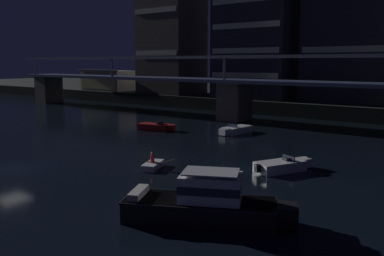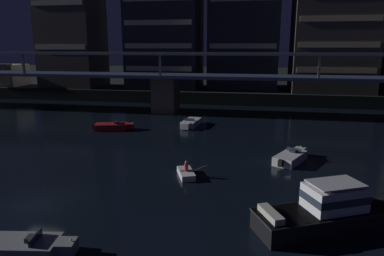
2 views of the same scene
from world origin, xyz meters
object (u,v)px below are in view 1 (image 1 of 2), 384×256
tower_west_tall (260,39)px  speedboat_near_center (156,127)px  speedboat_mid_center (282,166)px  river_bridge (235,89)px  dinghy_with_paddler (153,165)px  cabin_cruiser_near_left (206,203)px  speedboat_mid_right (236,130)px  waterfront_pavilion (108,80)px

tower_west_tall → speedboat_near_center: (0.29, -28.06, -12.15)m
speedboat_near_center → speedboat_mid_center: size_ratio=1.05×
river_bridge → dinghy_with_paddler: size_ratio=34.19×
cabin_cruiser_near_left → speedboat_mid_center: cabin_cruiser_near_left is taller
speedboat_mid_center → speedboat_mid_right: size_ratio=0.94×
river_bridge → dinghy_with_paddler: river_bridge is taller
speedboat_near_center → river_bridge: bearing=75.8°
river_bridge → speedboat_near_center: river_bridge is taller
river_bridge → speedboat_near_center: size_ratio=18.56×
speedboat_mid_center → speedboat_mid_right: (-11.74, 12.84, 0.00)m
speedboat_mid_center → dinghy_with_paddler: size_ratio=1.75×
speedboat_mid_center → tower_west_tall: bearing=120.0°
tower_west_tall → cabin_cruiser_near_left: 55.15m
tower_west_tall → dinghy_with_paddler: (12.61, -42.38, -12.29)m
speedboat_mid_center → dinghy_with_paddler: bearing=-148.3°
cabin_cruiser_near_left → dinghy_with_paddler: size_ratio=3.23×
waterfront_pavilion → speedboat_mid_right: bearing=-25.0°
waterfront_pavilion → speedboat_near_center: 44.75m
river_bridge → cabin_cruiser_near_left: bearing=-61.5°
cabin_cruiser_near_left → speedboat_mid_right: size_ratio=1.74×
waterfront_pavilion → dinghy_with_paddler: bearing=-39.0°
river_bridge → waterfront_pavilion: bearing=163.4°
waterfront_pavilion → dinghy_with_paddler: size_ratio=4.39×
waterfront_pavilion → speedboat_mid_right: waterfront_pavilion is taller
dinghy_with_paddler → river_bridge: bearing=107.8°
river_bridge → speedboat_near_center: (-3.40, -13.44, -4.12)m
tower_west_tall → cabin_cruiser_near_left: bearing=-65.5°
river_bridge → waterfront_pavilion: 41.80m
river_bridge → dinghy_with_paddler: 29.47m
waterfront_pavilion → speedboat_mid_right: 50.87m
speedboat_mid_right → dinghy_with_paddler: size_ratio=1.85×
tower_west_tall → speedboat_mid_center: size_ratio=4.26×
river_bridge → cabin_cruiser_near_left: size_ratio=10.57×
tower_west_tall → speedboat_mid_center: bearing=-60.0°
dinghy_with_paddler → waterfront_pavilion: bearing=141.0°
cabin_cruiser_near_left → speedboat_mid_center: bearing=94.9°
tower_west_tall → dinghy_with_paddler: size_ratio=7.45×
speedboat_mid_right → dinghy_with_paddler: 18.48m
speedboat_mid_right → speedboat_near_center: bearing=-157.2°
cabin_cruiser_near_left → speedboat_near_center: size_ratio=1.76×
speedboat_mid_center → waterfront_pavilion: bearing=149.3°
speedboat_mid_center → speedboat_mid_right: same height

